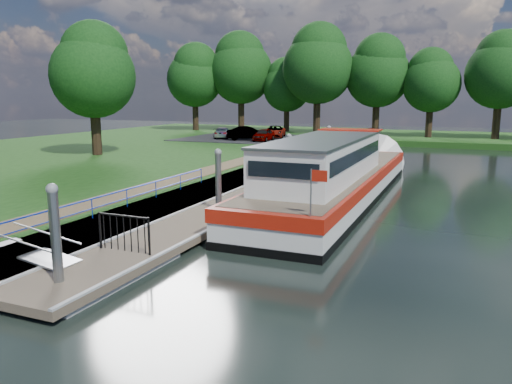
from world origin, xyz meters
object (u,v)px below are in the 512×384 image
at_px(pontoon, 260,195).
at_px(car_a, 264,135).
at_px(car_d, 275,132).
at_px(barge, 339,176).
at_px(car_c, 223,133).
at_px(car_b, 248,133).

relative_size(pontoon, car_a, 8.65).
bearing_deg(pontoon, car_d, 109.09).
relative_size(pontoon, barge, 1.42).
bearing_deg(car_c, car_d, -168.26).
distance_m(car_b, car_d, 4.22).
xyz_separation_m(pontoon, barge, (3.60, 1.81, 0.90)).
bearing_deg(pontoon, car_c, 120.28).
distance_m(pontoon, car_c, 27.45).
bearing_deg(car_b, car_a, -111.97).
height_order(barge, car_b, barge).
bearing_deg(car_b, car_d, -35.20).
distance_m(car_a, car_c, 5.38).
bearing_deg(pontoon, barge, 26.69).
height_order(car_a, car_c, car_a).
bearing_deg(car_d, car_b, -122.30).
distance_m(barge, car_d, 27.61).
bearing_deg(car_a, car_b, 172.00).
bearing_deg(barge, car_d, 117.39).
relative_size(car_a, car_b, 0.85).
height_order(pontoon, car_b, car_b).
relative_size(barge, car_b, 5.21).
xyz_separation_m(car_b, car_d, (1.32, 4.01, -0.06)).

